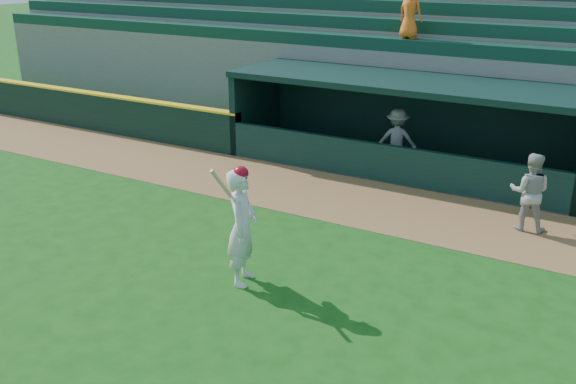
% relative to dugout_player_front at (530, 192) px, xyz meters
% --- Properties ---
extents(ground, '(120.00, 120.00, 0.00)m').
position_rel_dugout_player_front_xyz_m(ground, '(-3.78, -5.18, -0.85)').
color(ground, '#154912').
rests_on(ground, ground).
extents(warning_track, '(40.00, 3.00, 0.01)m').
position_rel_dugout_player_front_xyz_m(warning_track, '(-3.78, -0.28, -0.84)').
color(warning_track, brown).
rests_on(warning_track, ground).
extents(field_wall_left, '(15.50, 0.30, 1.20)m').
position_rel_dugout_player_front_xyz_m(field_wall_left, '(-16.03, 1.37, -0.25)').
color(field_wall_left, black).
rests_on(field_wall_left, ground).
extents(wall_stripe_left, '(15.50, 0.32, 0.06)m').
position_rel_dugout_player_front_xyz_m(wall_stripe_left, '(-16.03, 1.37, 0.38)').
color(wall_stripe_left, yellow).
rests_on(wall_stripe_left, field_wall_left).
extents(dugout_player_front, '(0.90, 0.74, 1.69)m').
position_rel_dugout_player_front_xyz_m(dugout_player_front, '(0.00, 0.00, 0.00)').
color(dugout_player_front, '#A1A19C').
rests_on(dugout_player_front, ground).
extents(dugout_player_inside, '(1.21, 0.89, 1.68)m').
position_rel_dugout_player_front_xyz_m(dugout_player_inside, '(-3.86, 2.41, -0.01)').
color(dugout_player_inside, '#979792').
rests_on(dugout_player_inside, ground).
extents(dugout, '(9.40, 2.80, 2.46)m').
position_rel_dugout_player_front_xyz_m(dugout, '(-3.78, 2.83, 0.51)').
color(dugout, slate).
rests_on(dugout, ground).
extents(stands, '(34.50, 6.25, 7.55)m').
position_rel_dugout_player_front_xyz_m(stands, '(-3.79, 7.40, 1.55)').
color(stands, slate).
rests_on(stands, ground).
extents(batter_at_plate, '(0.72, 0.89, 2.20)m').
position_rel_dugout_player_front_xyz_m(batter_at_plate, '(-3.92, -4.94, 0.24)').
color(batter_at_plate, silver).
rests_on(batter_at_plate, ground).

